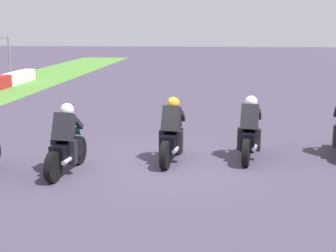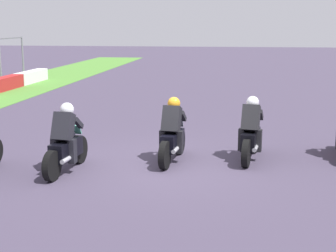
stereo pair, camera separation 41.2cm
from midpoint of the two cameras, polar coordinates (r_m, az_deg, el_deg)
name	(u,v)px [view 2 (the right image)]	position (r m, az deg, el deg)	size (l,w,h in m)	color
ground_plane	(167,164)	(11.63, 0.87, -4.33)	(120.00, 120.00, 0.00)	#433A4F
rider_lane_b	(251,134)	(12.07, 10.35, -0.89)	(2.04, 0.60, 1.51)	black
rider_lane_c	(173,135)	(11.72, 1.53, -1.07)	(2.04, 0.58, 1.51)	black
rider_lane_d	(66,144)	(11.08, -10.46, -2.00)	(2.04, 0.57, 1.51)	black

